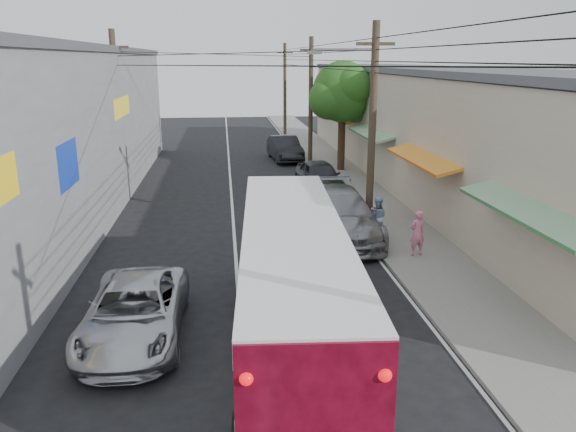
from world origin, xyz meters
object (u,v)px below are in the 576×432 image
at_px(coach_bus, 293,285).
at_px(jeepney, 135,312).
at_px(pedestrian_far, 377,217).
at_px(parked_suv, 339,214).
at_px(parked_car_far, 285,148).
at_px(pedestrian_near, 417,233).
at_px(parked_car_mid, 320,176).

bearing_deg(coach_bus, jeepney, 170.13).
bearing_deg(pedestrian_far, parked_suv, -0.65).
height_order(jeepney, parked_car_far, parked_car_far).
xyz_separation_m(jeepney, pedestrian_near, (8.82, 4.82, 0.21)).
distance_m(coach_bus, parked_car_mid, 16.58).
height_order(parked_car_mid, pedestrian_near, pedestrian_near).
relative_size(parked_car_mid, pedestrian_far, 2.98).
xyz_separation_m(pedestrian_near, pedestrian_far, (-0.82, 2.14, -0.01)).
relative_size(jeepney, pedestrian_near, 3.21).
bearing_deg(parked_suv, parked_car_mid, 85.74).
bearing_deg(parked_car_mid, parked_car_far, 89.49).
bearing_deg(pedestrian_near, coach_bus, 34.22).
relative_size(parked_suv, pedestrian_near, 3.98).
bearing_deg(jeepney, pedestrian_far, 41.78).
relative_size(parked_suv, parked_car_mid, 1.36).
height_order(jeepney, pedestrian_far, pedestrian_far).
height_order(coach_bus, pedestrian_far, coach_bus).
bearing_deg(coach_bus, parked_car_mid, 81.92).
bearing_deg(pedestrian_far, jeepney, 60.52).
relative_size(coach_bus, parked_car_far, 2.22).
relative_size(parked_suv, parked_car_far, 1.28).
xyz_separation_m(parked_car_far, pedestrian_far, (1.60, -17.77, 0.09)).
distance_m(parked_car_mid, pedestrian_near, 10.59).
relative_size(coach_bus, pedestrian_far, 6.99).
height_order(parked_car_far, pedestrian_far, pedestrian_far).
bearing_deg(coach_bus, pedestrian_far, 65.72).
bearing_deg(jeepney, coach_bus, -12.88).
height_order(parked_suv, pedestrian_near, parked_suv).
relative_size(jeepney, parked_suv, 0.81).
relative_size(pedestrian_near, pedestrian_far, 1.02).
height_order(coach_bus, parked_suv, coach_bus).
distance_m(parked_suv, pedestrian_near, 3.44).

